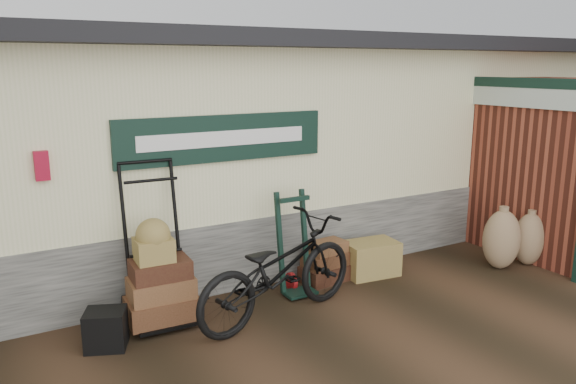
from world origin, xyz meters
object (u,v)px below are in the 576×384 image
at_px(green_barrow, 294,243).
at_px(bicycle, 278,264).
at_px(suitcase_stack, 325,261).
at_px(wicker_hamper, 371,258).
at_px(porter_trolley, 154,242).
at_px(black_trunk, 106,329).

height_order(green_barrow, bicycle, green_barrow).
relative_size(suitcase_stack, wicker_hamper, 0.87).
distance_m(green_barrow, bicycle, 0.76).
bearing_deg(bicycle, porter_trolley, 48.71).
relative_size(green_barrow, wicker_hamper, 1.80).
xyz_separation_m(porter_trolley, black_trunk, (-0.65, -0.39, -0.71)).
bearing_deg(suitcase_stack, wicker_hamper, -9.46).
relative_size(porter_trolley, bicycle, 0.83).
distance_m(suitcase_stack, bicycle, 1.31).
bearing_deg(green_barrow, wicker_hamper, 0.46).
height_order(wicker_hamper, black_trunk, wicker_hamper).
distance_m(porter_trolley, black_trunk, 1.04).
height_order(black_trunk, bicycle, bicycle).
bearing_deg(bicycle, wicker_hamper, -84.55).
height_order(green_barrow, wicker_hamper, green_barrow).
bearing_deg(porter_trolley, wicker_hamper, 0.63).
bearing_deg(wicker_hamper, suitcase_stack, 170.54).
height_order(green_barrow, black_trunk, green_barrow).
height_order(green_barrow, suitcase_stack, green_barrow).
xyz_separation_m(green_barrow, suitcase_stack, (0.54, 0.12, -0.37)).
bearing_deg(bicycle, suitcase_stack, -70.37).
relative_size(porter_trolley, wicker_hamper, 2.55).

